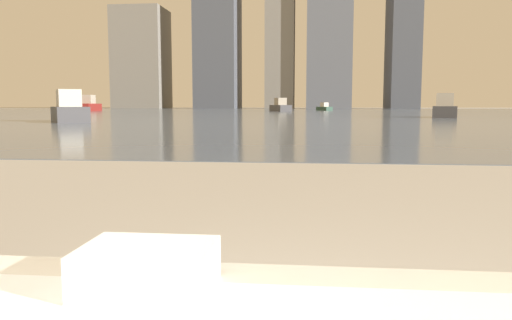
% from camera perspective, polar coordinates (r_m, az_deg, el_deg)
% --- Properties ---
extents(towel_stack, '(0.23, 0.17, 0.08)m').
position_cam_1_polar(towel_stack, '(0.92, -12.27, -11.95)').
color(towel_stack, white).
rests_on(towel_stack, bathtub).
extents(harbor_water, '(180.00, 110.00, 0.01)m').
position_cam_1_polar(harbor_water, '(61.97, 5.83, 5.53)').
color(harbor_water, slate).
rests_on(harbor_water, ground_plane).
extents(harbor_boat_1, '(3.36, 4.21, 1.53)m').
position_cam_1_polar(harbor_boat_1, '(25.64, -20.57, 5.33)').
color(harbor_boat_1, '#4C4C51').
rests_on(harbor_boat_1, harbor_water).
extents(harbor_boat_2, '(2.37, 4.35, 1.55)m').
position_cam_1_polar(harbor_boat_2, '(34.56, 20.73, 5.48)').
color(harbor_boat_2, '#4C4C51').
rests_on(harbor_boat_2, harbor_water).
extents(harbor_boat_3, '(2.37, 3.23, 1.16)m').
position_cam_1_polar(harbor_boat_3, '(74.05, 7.81, 5.95)').
color(harbor_boat_3, '#335647').
rests_on(harbor_boat_3, harbor_water).
extents(harbor_boat_4, '(3.14, 4.78, 1.70)m').
position_cam_1_polar(harbor_boat_4, '(64.30, 2.81, 6.12)').
color(harbor_boat_4, '#4C4C51').
rests_on(harbor_boat_4, harbor_water).
extents(harbor_boat_5, '(2.55, 5.76, 2.09)m').
position_cam_1_polar(harbor_boat_5, '(68.65, -18.64, 5.93)').
color(harbor_boat_5, maroon).
rests_on(harbor_boat_5, harbor_water).
extents(skyline_tower_0, '(11.70, 11.36, 23.59)m').
position_cam_1_polar(skyline_tower_0, '(125.08, -12.94, 11.19)').
color(skyline_tower_0, gray).
rests_on(skyline_tower_0, ground_plane).
extents(skyline_tower_4, '(6.36, 11.90, 44.72)m').
position_cam_1_polar(skyline_tower_4, '(121.73, 16.54, 16.25)').
color(skyline_tower_4, '#4C515B').
rests_on(skyline_tower_4, ground_plane).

